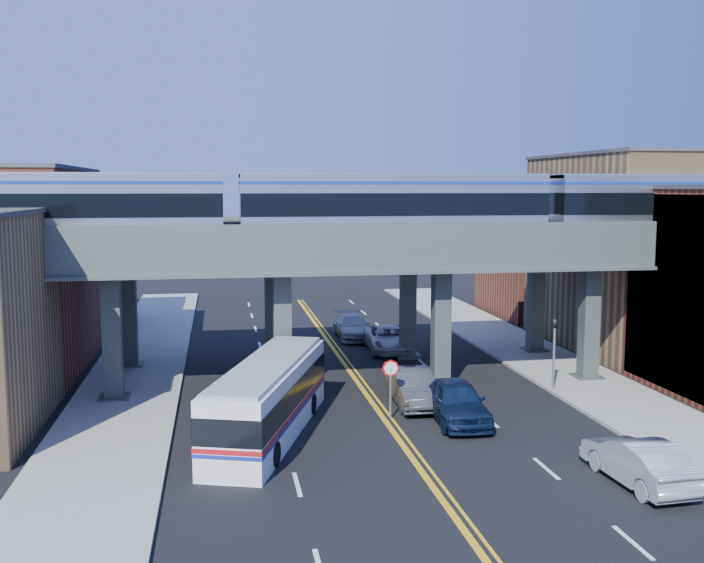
{
  "coord_description": "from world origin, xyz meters",
  "views": [
    {
      "loc": [
        -6.98,
        -29.64,
        10.06
      ],
      "look_at": [
        -0.5,
        8.32,
        5.44
      ],
      "focal_mm": 40.0,
      "sensor_mm": 36.0,
      "label": 1
    }
  ],
  "objects": [
    {
      "name": "ground",
      "position": [
        0.0,
        0.0,
        0.0
      ],
      "size": [
        120.0,
        120.0,
        0.0
      ],
      "primitive_type": "plane",
      "color": "black",
      "rests_on": "ground"
    },
    {
      "name": "sidewalk_west",
      "position": [
        -11.5,
        10.0,
        0.08
      ],
      "size": [
        5.0,
        70.0,
        0.16
      ],
      "primitive_type": "cube",
      "color": "gray",
      "rests_on": "ground"
    },
    {
      "name": "sidewalk_east",
      "position": [
        11.5,
        10.0,
        0.08
      ],
      "size": [
        5.0,
        70.0,
        0.16
      ],
      "primitive_type": "cube",
      "color": "gray",
      "rests_on": "ground"
    },
    {
      "name": "building_west_b",
      "position": [
        -18.5,
        16.0,
        5.5
      ],
      "size": [
        8.0,
        14.0,
        11.0
      ],
      "primitive_type": "cube",
      "color": "brown",
      "rests_on": "ground"
    },
    {
      "name": "building_west_c",
      "position": [
        -18.5,
        29.0,
        4.0
      ],
      "size": [
        8.0,
        10.0,
        8.0
      ],
      "primitive_type": "cube",
      "color": "olive",
      "rests_on": "ground"
    },
    {
      "name": "building_east_b",
      "position": [
        18.5,
        16.0,
        6.0
      ],
      "size": [
        8.0,
        14.0,
        12.0
      ],
      "primitive_type": "cube",
      "color": "olive",
      "rests_on": "ground"
    },
    {
      "name": "building_east_c",
      "position": [
        18.5,
        29.0,
        4.5
      ],
      "size": [
        8.0,
        10.0,
        9.0
      ],
      "primitive_type": "cube",
      "color": "brown",
      "rests_on": "ground"
    },
    {
      "name": "mural_panel",
      "position": [
        14.55,
        4.0,
        4.75
      ],
      "size": [
        0.1,
        9.5,
        9.5
      ],
      "primitive_type": "cube",
      "color": "teal",
      "rests_on": "ground"
    },
    {
      "name": "elevated_viaduct_near",
      "position": [
        0.0,
        8.0,
        6.47
      ],
      "size": [
        52.0,
        3.6,
        7.4
      ],
      "color": "#3C4644",
      "rests_on": "ground"
    },
    {
      "name": "elevated_viaduct_far",
      "position": [
        0.0,
        15.0,
        6.47
      ],
      "size": [
        52.0,
        3.6,
        7.4
      ],
      "color": "#3C4644",
      "rests_on": "ground"
    },
    {
      "name": "transit_train",
      "position": [
        1.5,
        8.0,
        9.23
      ],
      "size": [
        46.35,
        2.9,
        3.38
      ],
      "color": "black",
      "rests_on": "elevated_viaduct_near"
    },
    {
      "name": "stop_sign",
      "position": [
        0.3,
        3.0,
        1.76
      ],
      "size": [
        0.76,
        0.09,
        2.63
      ],
      "color": "slate",
      "rests_on": "ground"
    },
    {
      "name": "traffic_signal",
      "position": [
        9.2,
        6.0,
        2.3
      ],
      "size": [
        0.15,
        0.18,
        4.1
      ],
      "color": "slate",
      "rests_on": "ground"
    },
    {
      "name": "transit_bus",
      "position": [
        -5.09,
        1.6,
        1.49
      ],
      "size": [
        5.91,
        11.48,
        2.9
      ],
      "rotation": [
        0.0,
        0.0,
        1.25
      ],
      "color": "white",
      "rests_on": "ground"
    },
    {
      "name": "car_lane_a",
      "position": [
        3.0,
        2.05,
        0.91
      ],
      "size": [
        2.37,
        5.42,
        1.82
      ],
      "primitive_type": "imported",
      "rotation": [
        0.0,
        0.0,
        -0.04
      ],
      "color": "#0F1C39",
      "rests_on": "ground"
    },
    {
      "name": "car_lane_b",
      "position": [
        1.8,
        4.96,
        0.83
      ],
      "size": [
        1.93,
        5.12,
        1.67
      ],
      "primitive_type": "imported",
      "rotation": [
        0.0,
        0.0,
        -0.03
      ],
      "color": "#333436",
      "rests_on": "ground"
    },
    {
      "name": "car_lane_c",
      "position": [
        3.26,
        17.0,
        0.76
      ],
      "size": [
        2.79,
        5.56,
        1.51
      ],
      "primitive_type": "imported",
      "rotation": [
        0.0,
        0.0,
        -0.05
      ],
      "color": "silver",
      "rests_on": "ground"
    },
    {
      "name": "car_lane_d",
      "position": [
        1.8,
        21.49,
        0.77
      ],
      "size": [
        2.19,
        5.33,
        1.54
      ],
      "primitive_type": "imported",
      "rotation": [
        0.0,
        0.0,
        -0.0
      ],
      "color": "#9D9DA2",
      "rests_on": "ground"
    },
    {
      "name": "car_parked_curb",
      "position": [
        6.97,
        -5.88,
        0.81
      ],
      "size": [
        2.0,
        4.98,
        1.61
      ],
      "primitive_type": "imported",
      "rotation": [
        0.0,
        0.0,
        3.2
      ],
      "color": "#A3A3A8",
      "rests_on": "ground"
    }
  ]
}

